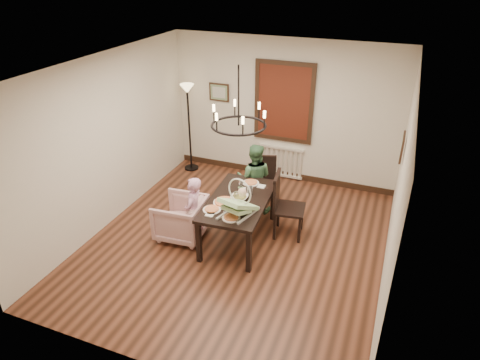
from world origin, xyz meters
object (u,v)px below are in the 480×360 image
Objects in this scene: seated_man at (254,184)px; floor_lamp at (189,129)px; armchair at (181,218)px; baby_bouncer at (238,203)px; chair_right at (290,205)px; dining_table at (239,204)px; drinking_glass at (236,196)px; chair_far at (265,183)px; elderly_woman at (194,217)px.

seated_man is 0.59× the size of floor_lamp.
baby_bouncer is (1.05, -0.14, 0.59)m from armchair.
chair_right reaches higher than armchair.
dining_table is 0.16m from drinking_glass.
chair_right is at bearing -67.77° from chair_far.
drinking_glass is at bearing 80.10° from seated_man.
elderly_woman is 2.74m from floor_lamp.
floor_lamp reaches higher than chair_right.
drinking_glass is at bearing 113.57° from chair_right.
armchair is at bearing -112.35° from elderly_woman.
drinking_glass is (-0.74, -0.46, 0.26)m from chair_right.
chair_right is 0.91m from drinking_glass.
armchair is at bearing -171.96° from baby_bouncer.
armchair is (-1.61, -0.68, -0.21)m from chair_right.
chair_right is 1.53m from elderly_woman.
drinking_glass is at bearing 100.09° from armchair.
floor_lamp reaches higher than armchair.
floor_lamp is at bearing -157.17° from elderly_woman.
armchair is 0.42× the size of floor_lamp.
chair_far is at bearing 151.18° from elderly_woman.
baby_bouncer is at bearing -63.21° from drinking_glass.
dining_table is at bearing 111.90° from chair_right.
dining_table reaches higher than armchair.
seated_man is at bearing 90.86° from dining_table.
chair_right is at bearing 108.65° from armchair.
elderly_woman is 0.74m from drinking_glass.
armchair is (-0.94, -1.43, -0.12)m from chair_far.
drinking_glass reaches higher than armchair.
chair_right is (0.71, 0.41, -0.11)m from dining_table.
armchair is 5.45× the size of drinking_glass.
armchair is 0.71× the size of seated_man.
drinking_glass is 0.08× the size of floor_lamp.
drinking_glass is (-0.07, -1.21, 0.35)m from chair_far.
floor_lamp is at bearing -160.69° from armchair.
armchair is at bearing -142.42° from chair_far.
chair_right reaches higher than drinking_glass.
seated_man is (-0.07, 0.93, -0.13)m from dining_table.
chair_far is 1.22× the size of armchair.
dining_table is 0.99m from armchair.
chair_right is 1.15× the size of elderly_woman.
floor_lamp is at bearing 136.96° from chair_far.
chair_far is at bearing 33.18° from chair_right.
chair_right is at bearing 134.05° from seated_man.
baby_bouncer is at bearing -72.83° from dining_table.
drinking_glass is at bearing -112.53° from chair_far.
armchair is at bearing 42.74° from seated_man.
floor_lamp reaches higher than chair_far.
chair_right reaches higher than seated_man.
chair_right reaches higher than elderly_woman.
baby_bouncer is 3.19m from floor_lamp.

